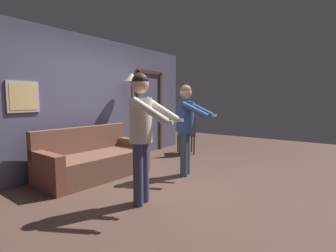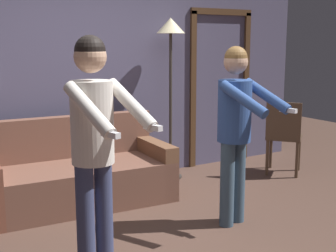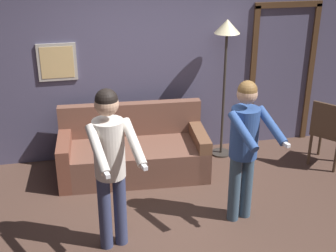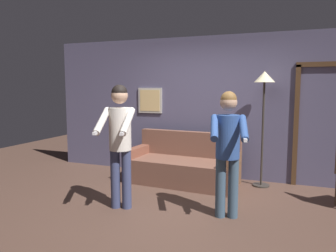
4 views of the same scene
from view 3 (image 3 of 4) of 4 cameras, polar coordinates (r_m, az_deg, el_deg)
ground_plane at (r=5.26m, az=1.02°, el=-12.17°), size 12.00×12.00×0.00m
back_wall_assembly at (r=6.40m, az=-2.56°, el=7.52°), size 6.40×0.10×2.60m
couch at (r=6.17m, az=-4.28°, el=-3.37°), size 1.95×0.96×0.87m
torchiere_lamp at (r=6.25m, az=7.13°, el=9.97°), size 0.34×0.34×1.93m
person_standing_left at (r=4.48m, az=-7.07°, el=-3.72°), size 0.52×0.70×1.70m
person_standing_right at (r=4.97m, az=9.35°, el=-1.74°), size 0.53×0.64×1.62m
dining_chair_distant at (r=6.58m, az=18.96°, el=-0.49°), size 0.59×0.59×0.93m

